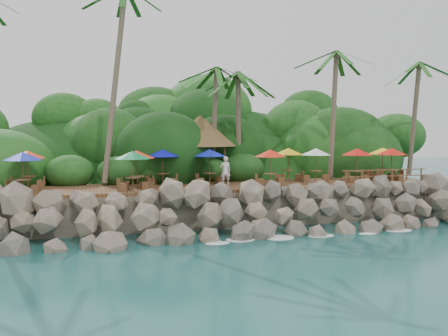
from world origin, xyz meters
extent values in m
plane|color=#19514F|center=(0.00, 0.00, 0.00)|extent=(140.00, 140.00, 0.00)
cube|color=gray|center=(0.00, 16.00, 1.05)|extent=(32.00, 25.20, 2.10)
ellipsoid|color=#143811|center=(0.00, 23.50, 0.00)|extent=(44.80, 28.00, 15.40)
cube|color=brown|center=(0.00, 6.00, 2.20)|extent=(26.00, 5.00, 0.20)
ellipsoid|color=white|center=(-12.00, 0.30, 0.03)|extent=(1.20, 0.80, 0.06)
ellipsoid|color=white|center=(-9.00, 0.30, 0.03)|extent=(1.20, 0.80, 0.06)
ellipsoid|color=white|center=(-6.00, 0.30, 0.03)|extent=(1.20, 0.80, 0.06)
ellipsoid|color=white|center=(-3.00, 0.30, 0.03)|extent=(1.20, 0.80, 0.06)
ellipsoid|color=white|center=(0.00, 0.30, 0.03)|extent=(1.20, 0.80, 0.06)
ellipsoid|color=white|center=(3.00, 0.30, 0.03)|extent=(1.20, 0.80, 0.06)
ellipsoid|color=white|center=(6.00, 0.30, 0.03)|extent=(1.20, 0.80, 0.06)
ellipsoid|color=white|center=(9.00, 0.30, 0.03)|extent=(1.20, 0.80, 0.06)
ellipsoid|color=white|center=(12.00, 0.30, 0.03)|extent=(1.20, 0.80, 0.06)
cylinder|color=brown|center=(-6.57, 8.73, 8.91)|extent=(2.12, 3.13, 12.94)
cylinder|color=brown|center=(0.18, 9.29, 6.20)|extent=(0.83, 0.86, 7.80)
ellipsoid|color=#23601E|center=(0.18, 9.29, 10.09)|extent=(6.00, 6.00, 2.40)
cylinder|color=brown|center=(1.96, 9.29, 6.07)|extent=(0.63, 0.74, 7.55)
ellipsoid|color=#23601E|center=(1.96, 9.29, 9.84)|extent=(6.00, 6.00, 2.40)
cylinder|color=brown|center=(8.73, 8.05, 6.89)|extent=(1.17, 1.12, 9.16)
ellipsoid|color=#23601E|center=(8.73, 8.05, 11.47)|extent=(6.00, 6.00, 2.40)
cylinder|color=brown|center=(16.37, 9.24, 6.67)|extent=(0.81, 0.96, 8.74)
ellipsoid|color=#23601E|center=(16.37, 9.24, 11.03)|extent=(6.00, 6.00, 2.40)
cylinder|color=brown|center=(-2.08, 8.50, 3.50)|extent=(0.16, 0.16, 2.40)
cylinder|color=brown|center=(0.72, 8.50, 3.50)|extent=(0.16, 0.16, 2.40)
cylinder|color=brown|center=(-2.08, 11.30, 3.50)|extent=(0.16, 0.16, 2.40)
cylinder|color=brown|center=(0.72, 11.30, 3.50)|extent=(0.16, 0.16, 2.40)
cone|color=brown|center=(-0.68, 9.90, 5.80)|extent=(5.26, 5.26, 2.20)
cylinder|color=brown|center=(11.80, 5.39, 2.67)|extent=(0.08, 0.08, 0.74)
cylinder|color=brown|center=(11.80, 5.39, 3.05)|extent=(0.84, 0.84, 0.05)
cylinder|color=brown|center=(11.80, 5.39, 3.41)|extent=(0.05, 0.05, 2.21)
cone|color=red|center=(11.80, 5.39, 4.36)|extent=(2.11, 2.11, 0.45)
cube|color=brown|center=(11.10, 5.29, 2.53)|extent=(0.48, 0.48, 0.46)
cube|color=brown|center=(12.50, 5.49, 2.53)|extent=(0.48, 0.48, 0.46)
cylinder|color=brown|center=(-11.80, 7.08, 2.67)|extent=(0.08, 0.08, 0.74)
cylinder|color=brown|center=(-11.80, 7.08, 3.05)|extent=(0.84, 0.84, 0.05)
cylinder|color=brown|center=(-11.80, 7.08, 3.41)|extent=(0.05, 0.05, 2.21)
cone|color=red|center=(-11.80, 7.08, 4.36)|extent=(2.11, 2.11, 0.45)
cube|color=brown|center=(-12.50, 7.12, 2.53)|extent=(0.45, 0.45, 0.46)
cube|color=brown|center=(-11.10, 7.04, 2.53)|extent=(0.45, 0.45, 0.46)
cylinder|color=brown|center=(-3.77, 7.00, 2.67)|extent=(0.08, 0.08, 0.74)
cylinder|color=brown|center=(-3.77, 7.00, 3.05)|extent=(0.84, 0.84, 0.05)
cylinder|color=brown|center=(-3.77, 7.00, 3.41)|extent=(0.05, 0.05, 2.21)
cone|color=#0D0EB3|center=(-3.77, 7.00, 4.36)|extent=(2.11, 2.11, 0.45)
cube|color=brown|center=(-4.41, 7.29, 2.53)|extent=(0.56, 0.56, 0.46)
cube|color=brown|center=(-3.13, 6.71, 2.53)|extent=(0.56, 0.56, 0.46)
cylinder|color=brown|center=(-5.52, 5.32, 2.67)|extent=(0.08, 0.08, 0.74)
cylinder|color=brown|center=(-5.52, 5.32, 3.05)|extent=(0.84, 0.84, 0.05)
cylinder|color=brown|center=(-5.52, 5.32, 3.41)|extent=(0.05, 0.05, 2.21)
cone|color=red|center=(-5.52, 5.32, 4.36)|extent=(2.11, 2.11, 0.45)
cube|color=brown|center=(-6.22, 5.31, 2.53)|extent=(0.42, 0.42, 0.46)
cube|color=brown|center=(-4.82, 5.32, 2.53)|extent=(0.42, 0.42, 0.46)
cylinder|color=brown|center=(-5.83, 4.68, 2.67)|extent=(0.08, 0.08, 0.74)
cylinder|color=brown|center=(-5.83, 4.68, 3.05)|extent=(0.84, 0.84, 0.05)
cylinder|color=brown|center=(-5.83, 4.68, 3.41)|extent=(0.05, 0.05, 2.21)
cone|color=#0D7D3A|center=(-5.83, 4.68, 4.36)|extent=(2.11, 2.11, 0.45)
cube|color=brown|center=(-6.48, 4.42, 2.53)|extent=(0.55, 0.55, 0.46)
cube|color=brown|center=(-5.18, 4.94, 2.53)|extent=(0.55, 0.55, 0.46)
cylinder|color=brown|center=(-11.80, 5.02, 2.67)|extent=(0.08, 0.08, 0.74)
cylinder|color=brown|center=(-11.80, 5.02, 3.05)|extent=(0.84, 0.84, 0.05)
cylinder|color=brown|center=(-11.80, 5.02, 3.41)|extent=(0.05, 0.05, 2.21)
cone|color=#0D1AB4|center=(-11.80, 5.02, 4.36)|extent=(2.11, 2.11, 0.45)
cube|color=brown|center=(-12.47, 5.23, 2.53)|extent=(0.53, 0.53, 0.46)
cube|color=brown|center=(-11.13, 4.82, 2.53)|extent=(0.53, 0.53, 0.46)
cylinder|color=brown|center=(11.80, 6.43, 2.67)|extent=(0.08, 0.08, 0.74)
cylinder|color=brown|center=(11.80, 6.43, 3.05)|extent=(0.84, 0.84, 0.05)
cylinder|color=brown|center=(11.80, 6.43, 3.41)|extent=(0.05, 0.05, 2.21)
cone|color=yellow|center=(11.80, 6.43, 4.36)|extent=(2.11, 2.11, 0.45)
cube|color=brown|center=(11.10, 6.47, 2.53)|extent=(0.44, 0.44, 0.46)
cube|color=brown|center=(12.50, 6.40, 2.53)|extent=(0.44, 0.44, 0.46)
cylinder|color=brown|center=(2.75, 4.99, 2.67)|extent=(0.08, 0.08, 0.74)
cylinder|color=brown|center=(2.75, 4.99, 3.05)|extent=(0.84, 0.84, 0.05)
cylinder|color=brown|center=(2.75, 4.99, 3.41)|extent=(0.05, 0.05, 2.21)
cone|color=red|center=(2.75, 4.99, 4.36)|extent=(2.11, 2.11, 0.45)
cube|color=brown|center=(2.05, 5.01, 2.53)|extent=(0.43, 0.43, 0.46)
cube|color=brown|center=(3.45, 4.97, 2.53)|extent=(0.43, 0.43, 0.46)
cylinder|color=brown|center=(9.13, 5.38, 2.67)|extent=(0.08, 0.08, 0.74)
cylinder|color=brown|center=(9.13, 5.38, 3.05)|extent=(0.84, 0.84, 0.05)
cylinder|color=brown|center=(9.13, 5.38, 3.41)|extent=(0.05, 0.05, 2.21)
cone|color=red|center=(9.13, 5.38, 4.36)|extent=(2.11, 2.11, 0.45)
cube|color=brown|center=(8.46, 5.17, 2.53)|extent=(0.53, 0.53, 0.46)
cube|color=brown|center=(9.81, 5.58, 2.53)|extent=(0.53, 0.53, 0.46)
cylinder|color=brown|center=(-0.79, 6.60, 2.67)|extent=(0.08, 0.08, 0.74)
cylinder|color=brown|center=(-0.79, 6.60, 3.05)|extent=(0.84, 0.84, 0.05)
cylinder|color=brown|center=(-0.79, 6.60, 3.41)|extent=(0.05, 0.05, 2.21)
cone|color=#0D1BAB|center=(-0.79, 6.60, 4.36)|extent=(2.11, 2.11, 0.45)
cube|color=brown|center=(-1.48, 6.43, 2.53)|extent=(0.51, 0.51, 0.46)
cube|color=brown|center=(-0.11, 6.77, 2.53)|extent=(0.51, 0.51, 0.46)
cylinder|color=brown|center=(6.57, 6.34, 2.67)|extent=(0.08, 0.08, 0.74)
cylinder|color=brown|center=(6.57, 6.34, 3.05)|extent=(0.84, 0.84, 0.05)
cylinder|color=brown|center=(6.57, 6.34, 3.41)|extent=(0.05, 0.05, 2.21)
cone|color=white|center=(6.57, 6.34, 4.36)|extent=(2.11, 2.11, 0.45)
cube|color=brown|center=(5.87, 6.41, 2.53)|extent=(0.46, 0.46, 0.46)
cube|color=brown|center=(7.27, 6.27, 2.53)|extent=(0.46, 0.46, 0.46)
cylinder|color=brown|center=(5.01, 7.46, 2.67)|extent=(0.08, 0.08, 0.74)
cylinder|color=brown|center=(5.01, 7.46, 3.05)|extent=(0.84, 0.84, 0.05)
cylinder|color=brown|center=(5.01, 7.46, 3.41)|extent=(0.05, 0.05, 2.21)
cone|color=gold|center=(5.01, 7.46, 4.36)|extent=(2.11, 2.11, 0.45)
cube|color=brown|center=(4.34, 7.68, 2.53)|extent=(0.53, 0.53, 0.46)
cube|color=brown|center=(5.68, 7.25, 2.53)|extent=(0.53, 0.53, 0.46)
cylinder|color=brown|center=(7.37, 3.65, 2.80)|extent=(0.10, 0.10, 1.00)
cylinder|color=brown|center=(8.47, 3.65, 2.80)|extent=(0.10, 0.10, 1.00)
cylinder|color=brown|center=(9.57, 3.65, 2.80)|extent=(0.10, 0.10, 1.00)
cylinder|color=brown|center=(10.67, 3.65, 2.80)|extent=(0.10, 0.10, 1.00)
cylinder|color=brown|center=(11.77, 3.65, 2.80)|extent=(0.10, 0.10, 1.00)
cylinder|color=brown|center=(12.87, 3.65, 2.80)|extent=(0.10, 0.10, 1.00)
cube|color=brown|center=(10.12, 3.65, 3.25)|extent=(6.10, 0.06, 0.06)
cube|color=brown|center=(10.12, 3.65, 2.85)|extent=(6.10, 0.06, 0.06)
imported|color=silver|center=(0.08, 5.95, 3.22)|extent=(0.72, 0.52, 1.84)
camera|label=1|loc=(-7.96, -23.40, 5.66)|focal=38.48mm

